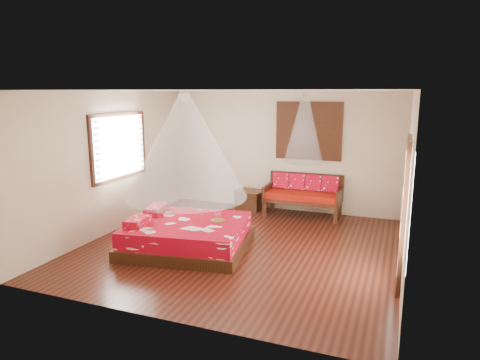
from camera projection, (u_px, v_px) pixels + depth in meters
name	position (u px, v px, depth m)	size (l,w,h in m)	color
room	(241.00, 171.00, 7.55)	(5.54, 5.54, 2.84)	black
bed	(187.00, 235.00, 7.69)	(2.36, 2.19, 0.64)	black
daybed	(304.00, 193.00, 9.69)	(1.71, 0.76, 0.94)	black
storage_chest	(250.00, 200.00, 10.27)	(0.76, 0.62, 0.46)	black
shutter_panel	(309.00, 131.00, 9.72)	(1.52, 0.06, 1.32)	black
window_left	(120.00, 146.00, 8.62)	(0.10, 1.74, 1.34)	black
glazed_door	(404.00, 214.00, 6.11)	(0.08, 1.02, 2.16)	black
wine_tray	(218.00, 219.00, 7.63)	(0.26, 0.26, 0.21)	brown
mosquito_net_main	(186.00, 147.00, 7.37)	(2.14, 2.14, 1.80)	white
mosquito_net_daybed	(304.00, 128.00, 9.27)	(0.86, 0.86, 1.50)	white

